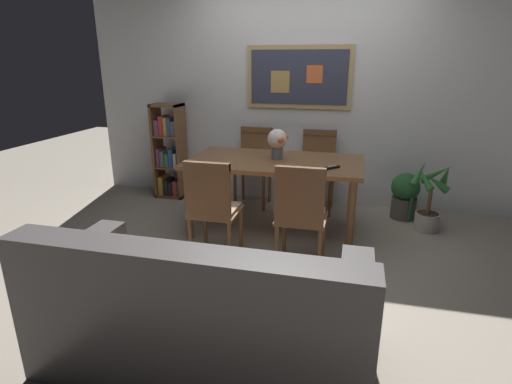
# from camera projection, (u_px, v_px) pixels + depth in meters

# --- Properties ---
(ground_plane) EXTENTS (12.00, 12.00, 0.00)m
(ground_plane) POSITION_uv_depth(u_px,v_px,m) (276.00, 251.00, 3.67)
(ground_plane) COLOR gray
(wall_back_with_painting) EXTENTS (5.20, 0.14, 2.60)m
(wall_back_with_painting) POSITION_uv_depth(u_px,v_px,m) (303.00, 93.00, 4.66)
(wall_back_with_painting) COLOR silver
(wall_back_with_painting) RESTS_ON ground_plane
(dining_table) EXTENTS (1.67, 0.93, 0.74)m
(dining_table) POSITION_uv_depth(u_px,v_px,m) (275.00, 169.00, 3.93)
(dining_table) COLOR brown
(dining_table) RESTS_ON ground_plane
(dining_chair_near_right) EXTENTS (0.40, 0.41, 0.91)m
(dining_chair_near_right) POSITION_uv_depth(u_px,v_px,m) (301.00, 210.00, 3.16)
(dining_chair_near_right) COLOR brown
(dining_chair_near_right) RESTS_ON ground_plane
(dining_chair_far_left) EXTENTS (0.40, 0.41, 0.91)m
(dining_chair_far_left) POSITION_uv_depth(u_px,v_px,m) (254.00, 160.00, 4.76)
(dining_chair_far_left) COLOR brown
(dining_chair_far_left) RESTS_ON ground_plane
(dining_chair_far_right) EXTENTS (0.40, 0.41, 0.91)m
(dining_chair_far_right) POSITION_uv_depth(u_px,v_px,m) (318.00, 164.00, 4.58)
(dining_chair_far_right) COLOR brown
(dining_chair_far_right) RESTS_ON ground_plane
(dining_chair_near_left) EXTENTS (0.40, 0.41, 0.91)m
(dining_chair_near_left) POSITION_uv_depth(u_px,v_px,m) (212.00, 204.00, 3.30)
(dining_chair_near_left) COLOR brown
(dining_chair_near_left) RESTS_ON ground_plane
(leather_couch) EXTENTS (1.80, 0.84, 0.84)m
(leather_couch) POSITION_uv_depth(u_px,v_px,m) (201.00, 317.00, 2.21)
(leather_couch) COLOR #514C4C
(leather_couch) RESTS_ON ground_plane
(bookshelf) EXTENTS (0.36, 0.28, 1.17)m
(bookshelf) POSITION_uv_depth(u_px,v_px,m) (170.00, 155.00, 5.02)
(bookshelf) COLOR brown
(bookshelf) RESTS_ON ground_plane
(potted_ivy) EXTENTS (0.30, 0.31, 0.51)m
(potted_ivy) POSITION_uv_depth(u_px,v_px,m) (405.00, 195.00, 4.37)
(potted_ivy) COLOR #4C4742
(potted_ivy) RESTS_ON ground_plane
(potted_palm) EXTENTS (0.44, 0.42, 0.73)m
(potted_palm) POSITION_uv_depth(u_px,v_px,m) (429.00, 202.00, 4.04)
(potted_palm) COLOR #B2ADA3
(potted_palm) RESTS_ON ground_plane
(flower_vase) EXTENTS (0.20, 0.19, 0.29)m
(flower_vase) POSITION_uv_depth(u_px,v_px,m) (277.00, 141.00, 3.89)
(flower_vase) COLOR slate
(flower_vase) RESTS_ON dining_table
(tv_remote) EXTENTS (0.14, 0.14, 0.02)m
(tv_remote) POSITION_uv_depth(u_px,v_px,m) (332.00, 167.00, 3.58)
(tv_remote) COLOR black
(tv_remote) RESTS_ON dining_table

